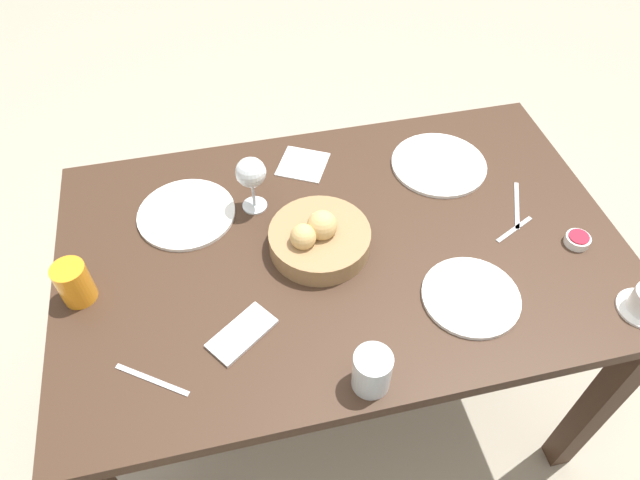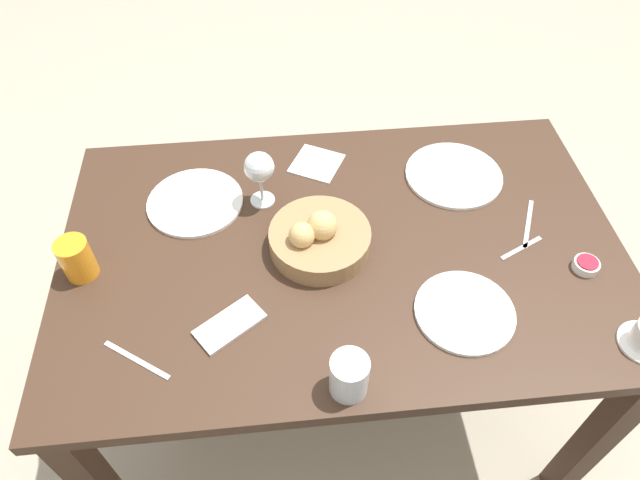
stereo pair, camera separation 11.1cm
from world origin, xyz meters
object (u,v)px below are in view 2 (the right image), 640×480
object	(u,v)px
plate_near_left	(454,175)
cell_phone	(230,324)
napkin	(317,163)
plate_near_right	(195,202)
spoon_coffee	(521,248)
knife_silver	(137,360)
fork_silver	(528,224)
juice_glass	(77,259)
water_tumbler	(349,376)
bread_basket	(319,239)
jam_bowl_berry	(586,265)
wine_glass	(259,169)
plate_far_center	(465,312)

from	to	relation	value
plate_near_left	cell_phone	world-z (taller)	plate_near_left
napkin	cell_phone	xyz separation A→B (m)	(0.24, 0.50, 0.00)
plate_near_right	spoon_coffee	bearing A→B (deg)	163.60
knife_silver	spoon_coffee	world-z (taller)	same
fork_silver	cell_phone	world-z (taller)	cell_phone
juice_glass	water_tumbler	xyz separation A→B (m)	(-0.58, 0.35, -0.00)
bread_basket	water_tumbler	world-z (taller)	bread_basket
juice_glass	knife_silver	bearing A→B (deg)	121.15
jam_bowl_berry	cell_phone	xyz separation A→B (m)	(0.83, 0.07, -0.01)
plate_near_right	jam_bowl_berry	world-z (taller)	jam_bowl_berry
fork_silver	spoon_coffee	distance (m)	0.09
jam_bowl_berry	knife_silver	world-z (taller)	jam_bowl_berry
knife_silver	plate_near_left	bearing A→B (deg)	-148.87
spoon_coffee	juice_glass	bearing A→B (deg)	-1.74
plate_near_right	jam_bowl_berry	xyz separation A→B (m)	(-0.92, 0.31, 0.01)
plate_near_right	cell_phone	bearing A→B (deg)	103.21
water_tumbler	jam_bowl_berry	size ratio (longest dim) A/B	1.63
fork_silver	cell_phone	bearing A→B (deg)	16.76
plate_near_left	plate_near_right	bearing A→B (deg)	2.75
plate_near_right	fork_silver	size ratio (longest dim) A/B	1.55
wine_glass	spoon_coffee	size ratio (longest dim) A/B	1.30
water_tumbler	wine_glass	distance (m)	0.57
plate_near_left	wine_glass	bearing A→B (deg)	4.49
plate_near_right	jam_bowl_berry	bearing A→B (deg)	161.51
juice_glass	jam_bowl_berry	distance (m)	1.18
napkin	spoon_coffee	bearing A→B (deg)	142.66
bread_basket	juice_glass	xyz separation A→B (m)	(0.56, 0.02, 0.02)
plate_near_left	spoon_coffee	size ratio (longest dim) A/B	2.17
bread_basket	juice_glass	bearing A→B (deg)	1.85
bread_basket	knife_silver	xyz separation A→B (m)	(0.41, 0.26, -0.03)
plate_far_center	cell_phone	distance (m)	0.52
jam_bowl_berry	knife_silver	xyz separation A→B (m)	(1.02, 0.14, -0.01)
water_tumbler	spoon_coffee	size ratio (longest dim) A/B	0.81
plate_near_right	knife_silver	xyz separation A→B (m)	(0.10, 0.45, -0.00)
bread_basket	cell_phone	world-z (taller)	bread_basket
plate_far_center	jam_bowl_berry	bearing A→B (deg)	-163.27
bread_basket	cell_phone	bearing A→B (deg)	42.67
wine_glass	fork_silver	bearing A→B (deg)	167.26
wine_glass	knife_silver	distance (m)	0.53
bread_basket	wine_glass	bearing A→B (deg)	-53.46
knife_silver	napkin	distance (m)	0.71
plate_far_center	spoon_coffee	xyz separation A→B (m)	(-0.19, -0.17, -0.00)
plate_near_right	fork_silver	xyz separation A→B (m)	(-0.84, 0.16, -0.00)
water_tumbler	spoon_coffee	distance (m)	0.57
plate_near_right	spoon_coffee	world-z (taller)	plate_near_right
plate_far_center	jam_bowl_berry	distance (m)	0.33
plate_near_left	napkin	xyz separation A→B (m)	(0.37, -0.09, -0.00)
plate_far_center	spoon_coffee	world-z (taller)	plate_far_center
spoon_coffee	plate_near_right	bearing A→B (deg)	-16.40
knife_silver	plate_far_center	bearing A→B (deg)	-176.36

